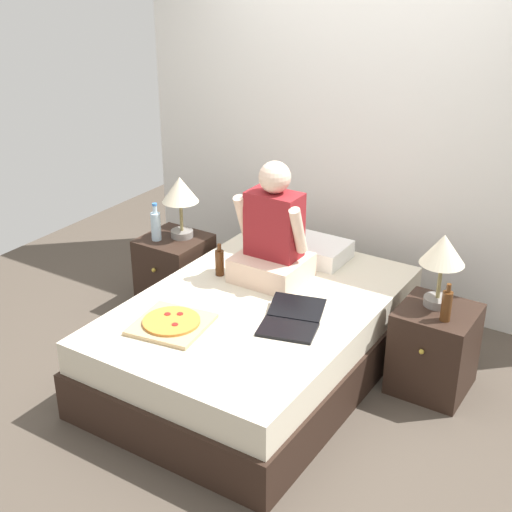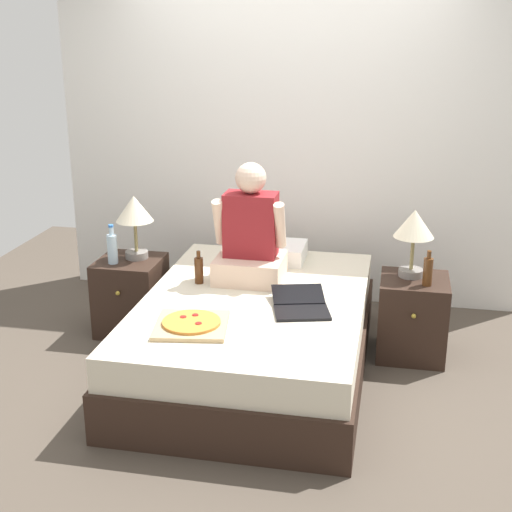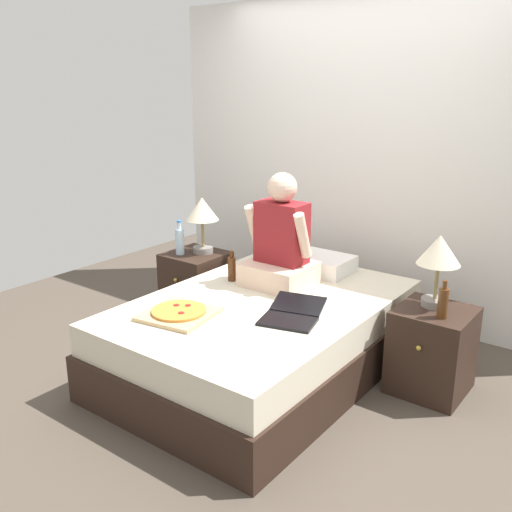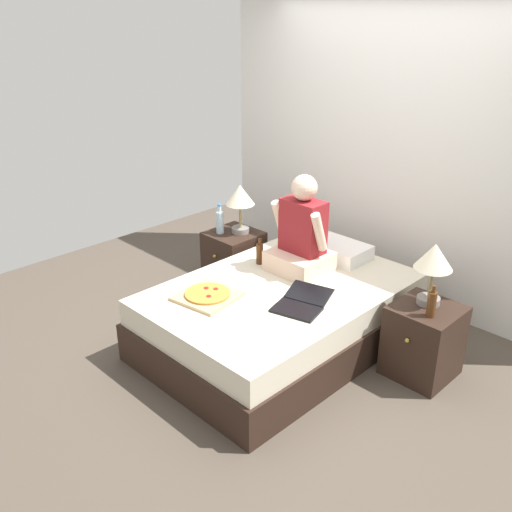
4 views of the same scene
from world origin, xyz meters
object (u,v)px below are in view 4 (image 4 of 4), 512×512
(lamp_on_left_nightstand, at_px, (240,198))
(nightstand_right, at_px, (423,341))
(water_bottle, at_px, (220,221))
(lamp_on_right_nightstand, at_px, (434,261))
(beer_bottle_on_bed, at_px, (260,253))
(person_seated, at_px, (301,236))
(bed, at_px, (280,316))
(beer_bottle, at_px, (432,304))
(pizza_box, at_px, (207,295))
(nightstand_left, at_px, (234,260))
(laptop, at_px, (301,304))

(lamp_on_left_nightstand, xyz_separation_m, nightstand_right, (1.92, -0.05, -0.60))
(water_bottle, xyz_separation_m, lamp_on_right_nightstand, (2.01, 0.14, 0.22))
(beer_bottle_on_bed, bearing_deg, person_seated, 24.84)
(bed, xyz_separation_m, beer_bottle_on_bed, (-0.40, 0.18, 0.34))
(nightstand_right, relative_size, beer_bottle, 2.34)
(nightstand_right, xyz_separation_m, pizza_box, (-1.24, -0.93, 0.25))
(bed, xyz_separation_m, lamp_on_right_nightstand, (0.95, 0.47, 0.62))
(nightstand_left, relative_size, person_seated, 0.69)
(bed, bearing_deg, beer_bottle_on_bed, 156.04)
(laptop, bearing_deg, beer_bottle_on_bed, 156.28)
(nightstand_right, bearing_deg, person_seated, -174.67)
(bed, bearing_deg, lamp_on_left_nightstand, 153.25)
(beer_bottle, relative_size, beer_bottle_on_bed, 1.05)
(beer_bottle, bearing_deg, beer_bottle_on_bed, -174.30)
(lamp_on_left_nightstand, bearing_deg, beer_bottle_on_bed, -28.76)
(beer_bottle, relative_size, pizza_box, 0.50)
(lamp_on_left_nightstand, distance_m, beer_bottle_on_bed, 0.67)
(nightstand_left, bearing_deg, beer_bottle, -2.81)
(nightstand_right, bearing_deg, bed, -156.61)
(lamp_on_right_nightstand, distance_m, beer_bottle_on_bed, 1.41)
(laptop, bearing_deg, nightstand_right, 39.76)
(water_bottle, bearing_deg, lamp_on_left_nightstand, 49.40)
(water_bottle, xyz_separation_m, nightstand_right, (2.04, 0.09, -0.38))
(water_bottle, xyz_separation_m, beer_bottle, (2.11, -0.01, -0.02))
(water_bottle, distance_m, nightstand_right, 2.08)
(bed, relative_size, person_seated, 2.62)
(lamp_on_left_nightstand, bearing_deg, nightstand_right, -1.49)
(beer_bottle_on_bed, bearing_deg, pizza_box, -77.77)
(bed, bearing_deg, nightstand_left, 156.61)
(beer_bottle_on_bed, bearing_deg, nightstand_right, 10.04)
(person_seated, bearing_deg, bed, -74.48)
(lamp_on_left_nightstand, bearing_deg, bed, -26.75)
(bed, relative_size, lamp_on_right_nightstand, 4.53)
(nightstand_left, relative_size, lamp_on_right_nightstand, 1.20)
(laptop, relative_size, pizza_box, 1.06)
(bed, relative_size, laptop, 4.23)
(lamp_on_right_nightstand, bearing_deg, bed, -153.49)
(lamp_on_left_nightstand, height_order, pizza_box, lamp_on_left_nightstand)
(beer_bottle, bearing_deg, lamp_on_right_nightstand, 123.69)
(person_seated, bearing_deg, lamp_on_left_nightstand, 170.01)
(nightstand_right, height_order, beer_bottle, beer_bottle)
(beer_bottle, bearing_deg, nightstand_left, 177.19)
(person_seated, relative_size, beer_bottle_on_bed, 3.55)
(lamp_on_right_nightstand, bearing_deg, nightstand_left, -178.52)
(lamp_on_left_nightstand, relative_size, beer_bottle_on_bed, 2.05)
(lamp_on_right_nightstand, distance_m, person_seated, 1.06)
(bed, xyz_separation_m, beer_bottle, (1.05, 0.32, 0.39))
(person_seated, relative_size, pizza_box, 1.71)
(laptop, bearing_deg, lamp_on_left_nightstand, 154.06)
(nightstand_right, relative_size, pizza_box, 1.18)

